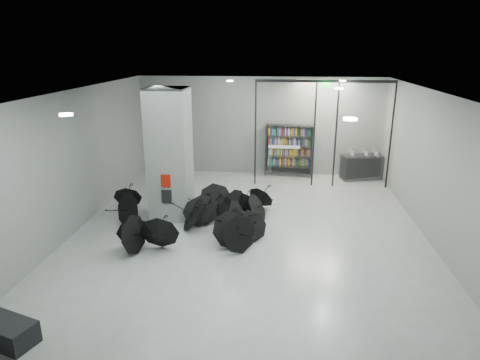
# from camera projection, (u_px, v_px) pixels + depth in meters

# --- Properties ---
(room) EXTENTS (14.00, 14.02, 4.01)m
(room) POSITION_uv_depth(u_px,v_px,m) (246.00, 143.00, 10.45)
(room) COLOR slate
(room) RESTS_ON ground
(column) EXTENTS (1.20, 1.20, 4.00)m
(column) POSITION_uv_depth(u_px,v_px,m) (170.00, 154.00, 12.83)
(column) COLOR slate
(column) RESTS_ON ground
(fire_cabinet) EXTENTS (0.28, 0.04, 0.38)m
(fire_cabinet) POSITION_uv_depth(u_px,v_px,m) (166.00, 181.00, 12.44)
(fire_cabinet) COLOR #A50A07
(fire_cabinet) RESTS_ON column
(info_panel) EXTENTS (0.30, 0.03, 0.42)m
(info_panel) POSITION_uv_depth(u_px,v_px,m) (167.00, 197.00, 12.59)
(info_panel) COLOR black
(info_panel) RESTS_ON column
(exit_sign) EXTENTS (0.30, 0.06, 0.15)m
(exit_sign) POSITION_uv_depth(u_px,v_px,m) (326.00, 85.00, 14.96)
(exit_sign) COLOR #0CE533
(exit_sign) RESTS_ON room
(glass_partition) EXTENTS (5.06, 0.08, 4.00)m
(glass_partition) POSITION_uv_depth(u_px,v_px,m) (322.00, 130.00, 15.65)
(glass_partition) COLOR silver
(glass_partition) RESTS_ON ground
(bench) EXTENTS (1.43, 0.95, 0.42)m
(bench) POSITION_uv_depth(u_px,v_px,m) (2.00, 330.00, 7.65)
(bench) COLOR black
(bench) RESTS_ON ground
(bookshelf) EXTENTS (1.96, 0.64, 2.12)m
(bookshelf) POSITION_uv_depth(u_px,v_px,m) (289.00, 150.00, 17.28)
(bookshelf) COLOR black
(bookshelf) RESTS_ON ground
(shop_counter) EXTENTS (1.77, 1.06, 0.99)m
(shop_counter) POSITION_uv_depth(u_px,v_px,m) (362.00, 167.00, 16.96)
(shop_counter) COLOR black
(shop_counter) RESTS_ON ground
(umbrella_cluster) EXTENTS (5.40, 4.56, 1.33)m
(umbrella_cluster) POSITION_uv_depth(u_px,v_px,m) (203.00, 220.00, 12.28)
(umbrella_cluster) COLOR black
(umbrella_cluster) RESTS_ON ground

